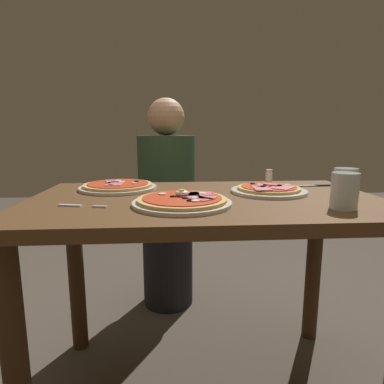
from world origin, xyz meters
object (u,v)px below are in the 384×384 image
at_px(salt_shaker, 269,177).
at_px(water_glass_near, 345,186).
at_px(water_glass_far, 344,193).
at_px(pizza_across_left, 118,186).
at_px(diner_person, 167,210).
at_px(knife, 317,185).
at_px(fork, 79,206).
at_px(dining_table, 206,233).
at_px(pizza_across_right, 269,190).
at_px(pizza_foreground, 182,201).

bearing_deg(salt_shaker, water_glass_near, -62.27).
bearing_deg(salt_shaker, water_glass_far, -79.52).
height_order(pizza_across_left, diner_person, diner_person).
height_order(knife, salt_shaker, salt_shaker).
bearing_deg(water_glass_far, pizza_across_left, 151.52).
height_order(salt_shaker, diner_person, diner_person).
xyz_separation_m(fork, diner_person, (0.27, 0.81, -0.21)).
height_order(dining_table, fork, fork).
height_order(water_glass_far, fork, water_glass_far).
bearing_deg(water_glass_near, pizza_across_right, 150.15).
bearing_deg(pizza_across_left, knife, 1.00).
bearing_deg(dining_table, salt_shaker, 39.75).
bearing_deg(pizza_foreground, water_glass_far, -10.24).
distance_m(pizza_across_right, water_glass_near, 0.26).
bearing_deg(salt_shaker, pizza_foreground, -136.38).
bearing_deg(pizza_across_left, fork, -103.84).
distance_m(water_glass_far, knife, 0.42).
height_order(pizza_foreground, pizza_across_left, pizza_foreground).
xyz_separation_m(pizza_across_left, salt_shaker, (0.64, 0.07, 0.02)).
bearing_deg(pizza_across_left, pizza_foreground, -51.28).
distance_m(pizza_foreground, pizza_across_left, 0.39).
height_order(water_glass_near, knife, water_glass_near).
distance_m(pizza_foreground, water_glass_far, 0.49).
relative_size(pizza_across_left, fork, 1.95).
height_order(pizza_foreground, water_glass_far, water_glass_far).
distance_m(fork, knife, 0.96).
bearing_deg(water_glass_far, pizza_foreground, 169.76).
bearing_deg(water_glass_far, salt_shaker, 100.48).
xyz_separation_m(dining_table, pizza_across_right, (0.25, 0.07, 0.14)).
xyz_separation_m(pizza_foreground, pizza_across_right, (0.33, 0.19, -0.00)).
bearing_deg(fork, dining_table, 16.37).
relative_size(dining_table, pizza_across_left, 4.02).
relative_size(water_glass_near, knife, 0.54).
relative_size(pizza_across_right, water_glass_near, 2.68).
relative_size(pizza_foreground, knife, 1.60).
relative_size(pizza_across_left, diner_person, 0.26).
xyz_separation_m(fork, salt_shaker, (0.71, 0.37, 0.03)).
bearing_deg(pizza_across_left, salt_shaker, 6.10).
bearing_deg(diner_person, dining_table, 101.63).
distance_m(water_glass_near, water_glass_far, 0.17).
bearing_deg(knife, water_glass_near, -95.33).
bearing_deg(diner_person, water_glass_far, 120.76).
xyz_separation_m(pizza_across_left, water_glass_far, (0.72, -0.39, 0.03)).
bearing_deg(pizza_foreground, knife, 28.76).
bearing_deg(knife, pizza_foreground, -151.24).
xyz_separation_m(pizza_across_right, diner_person, (-0.39, 0.62, -0.22)).
distance_m(knife, salt_shaker, 0.20).
bearing_deg(water_glass_near, pizza_foreground, -174.17).
xyz_separation_m(pizza_foreground, diner_person, (-0.05, 0.81, -0.22)).
bearing_deg(fork, pizza_foreground, -0.14).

